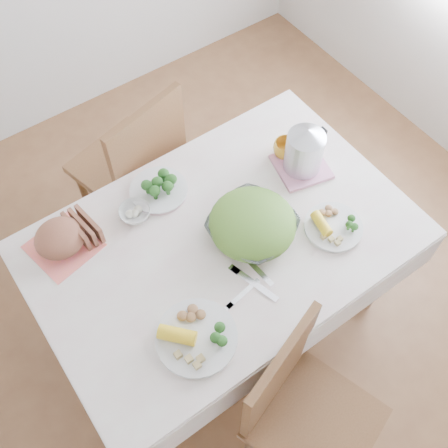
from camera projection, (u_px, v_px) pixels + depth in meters
floor at (223, 313)px, 2.73m from camera, size 3.60×3.60×0.00m
dining_table at (223, 281)px, 2.41m from camera, size 1.40×0.90×0.75m
tablecloth at (223, 238)px, 2.09m from camera, size 1.50×1.00×0.01m
chair_near at (315, 423)px, 1.99m from camera, size 0.54×0.54×0.95m
chair_far at (127, 168)px, 2.66m from camera, size 0.55×0.55×1.00m
salad_bowl at (252, 227)px, 2.07m from camera, size 0.40×0.40×0.08m
dinner_plate_left at (196, 338)px, 1.85m from camera, size 0.38×0.38×0.02m
dinner_plate_right at (333, 227)px, 2.10m from camera, size 0.32×0.32×0.02m
broccoli_plate at (159, 191)px, 2.20m from camera, size 0.27×0.27×0.02m
napkin at (64, 246)px, 2.06m from camera, size 0.28×0.28×0.00m
bread_loaf at (60, 239)px, 2.02m from camera, size 0.24×0.24×0.12m
fruit_bowl at (135, 213)px, 2.13m from camera, size 0.13×0.13×0.04m
yellow_mug at (285, 149)px, 2.28m from camera, size 0.11×0.11×0.08m
pink_tray at (301, 167)px, 2.27m from camera, size 0.26×0.26×0.02m
electric_kettle at (305, 150)px, 2.18m from camera, size 0.18×0.18×0.22m
fork_left at (254, 284)px, 1.98m from camera, size 0.08×0.21×0.00m
fork_right at (256, 268)px, 2.01m from camera, size 0.04×0.19×0.00m
knife at (243, 294)px, 1.95m from camera, size 0.17×0.04×0.00m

